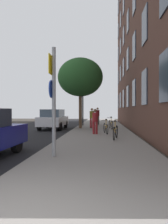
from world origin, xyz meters
name	(u,v)px	position (x,y,z in m)	size (l,w,h in m)	color
ground_plane	(58,129)	(-2.40, 15.00, 0.00)	(41.80, 41.80, 0.00)	#332D28
road_asphalt	(33,129)	(-4.50, 15.00, 0.01)	(7.00, 38.00, 0.01)	black
sidewalk	(100,129)	(1.10, 15.00, 0.06)	(4.20, 38.00, 0.12)	gray
sign_post	(53,94)	(-0.30, 4.49, 2.07)	(0.16, 0.60, 3.42)	gray
traffic_light	(82,100)	(-0.69, 18.00, 2.58)	(0.43, 0.24, 3.58)	black
tree_near	(80,77)	(-0.52, 15.00, 4.22)	(3.64, 3.64, 5.66)	brown
bicycle_0	(115,132)	(1.90, 8.58, 0.49)	(0.48, 1.61, 0.95)	black
bicycle_1	(106,128)	(1.46, 11.10, 0.47)	(0.42, 1.60, 0.91)	black
bicycle_2	(111,124)	(1.91, 14.37, 0.49)	(0.42, 1.73, 0.96)	black
pedestrian_0	(95,120)	(0.82, 10.77, 0.99)	(0.39, 0.39, 1.53)	maroon
pedestrian_1	(92,117)	(0.40, 15.31, 1.04)	(0.51, 0.51, 1.62)	maroon
pedestrian_2	(98,115)	(0.79, 19.22, 1.10)	(0.42, 0.42, 1.71)	#4C4742
car_1	(53,119)	(-2.76, 15.03, 0.84)	(1.85, 4.01, 1.62)	silver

